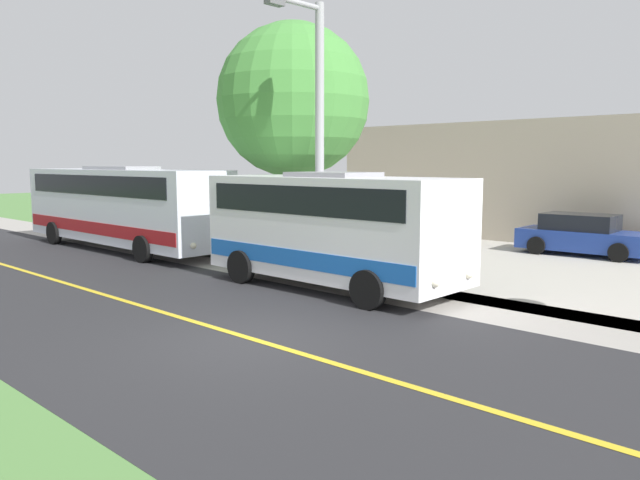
% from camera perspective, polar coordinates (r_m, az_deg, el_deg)
% --- Properties ---
extents(ground_plane, '(120.00, 120.00, 0.00)m').
position_cam_1_polar(ground_plane, '(11.61, -6.18, -9.14)').
color(ground_plane, '#548442').
extents(road_surface, '(8.00, 100.00, 0.01)m').
position_cam_1_polar(road_surface, '(11.61, -6.18, -9.12)').
color(road_surface, '#28282B').
rests_on(road_surface, ground).
extents(sidewalk, '(2.40, 100.00, 0.01)m').
position_cam_1_polar(sidewalk, '(15.39, 8.75, -5.10)').
color(sidewalk, '#9E9991').
rests_on(sidewalk, ground).
extents(parking_lot_surface, '(14.00, 36.00, 0.01)m').
position_cam_1_polar(parking_lot_surface, '(20.63, 27.30, -2.70)').
color(parking_lot_surface, '#B2ADA3').
rests_on(parking_lot_surface, ground).
extents(road_centre_line, '(0.16, 100.00, 0.00)m').
position_cam_1_polar(road_centre_line, '(11.61, -6.18, -9.10)').
color(road_centre_line, gold).
rests_on(road_centre_line, ground).
extents(shuttle_bus_front, '(2.80, 7.22, 3.01)m').
position_cam_1_polar(shuttle_bus_front, '(15.97, 1.21, 1.42)').
color(shuttle_bus_front, white).
rests_on(shuttle_bus_front, ground).
extents(transit_bus_rear, '(2.59, 10.89, 3.11)m').
position_cam_1_polar(transit_bus_rear, '(24.25, -17.82, 3.19)').
color(transit_bus_rear, silver).
rests_on(transit_bus_rear, ground).
extents(street_light_pole, '(1.97, 0.24, 7.41)m').
position_cam_1_polar(street_light_pole, '(16.72, -0.35, 10.11)').
color(street_light_pole, '#9E9EA3').
rests_on(street_light_pole, ground).
extents(parked_car_near, '(2.18, 4.48, 1.45)m').
position_cam_1_polar(parked_car_near, '(23.65, 23.15, 0.37)').
color(parked_car_near, navy).
rests_on(parked_car_near, ground).
extents(tree_curbside, '(5.09, 5.09, 7.84)m').
position_cam_1_polar(tree_curbside, '(21.04, -2.50, 12.72)').
color(tree_curbside, '#4C3826').
rests_on(tree_curbside, ground).
extents(commercial_building, '(10.00, 19.96, 4.96)m').
position_cam_1_polar(commercial_building, '(30.47, 23.38, 5.14)').
color(commercial_building, '#B7A893').
rests_on(commercial_building, ground).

